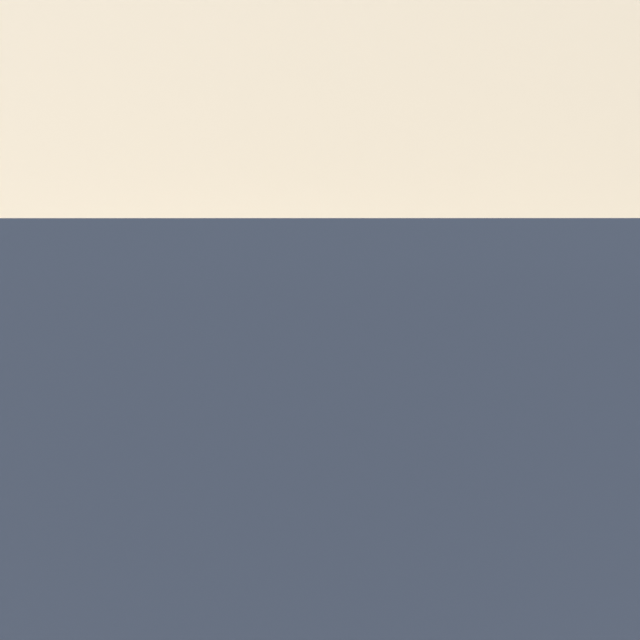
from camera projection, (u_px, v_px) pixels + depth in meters
sidewalk at (280, 446)px, 4.07m from camera, size 24.00×2.80×0.12m
building_facade at (297, 168)px, 5.64m from camera, size 24.00×0.30×5.10m
parking_meter at (320, 308)px, 2.89m from camera, size 0.22×0.14×1.65m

